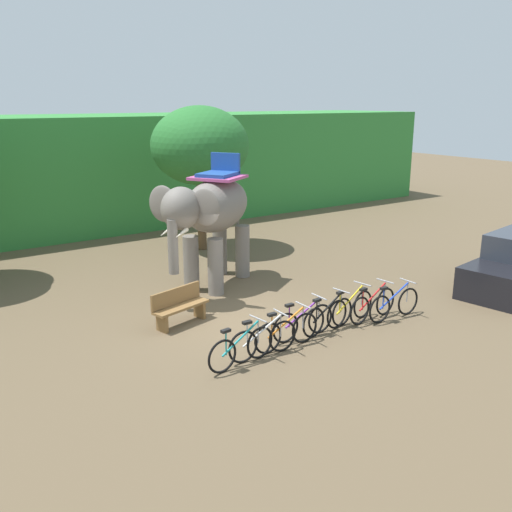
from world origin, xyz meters
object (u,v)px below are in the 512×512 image
(tree_center_left, at_px, (200,146))
(bike_red, at_px, (373,305))
(elephant, at_px, (211,212))
(wooden_bench, at_px, (179,305))
(bike_white, at_px, (263,340))
(bike_yellow, at_px, (350,308))
(bike_purple, at_px, (303,322))
(bike_black, at_px, (328,316))
(bike_teal, at_px, (241,348))
(bike_orange, at_px, (286,332))
(bike_blue, at_px, (394,304))

(tree_center_left, height_order, bike_red, tree_center_left)
(tree_center_left, relative_size, bike_red, 2.98)
(elephant, distance_m, wooden_bench, 3.38)
(bike_white, distance_m, bike_red, 3.45)
(bike_yellow, xyz_separation_m, bike_red, (0.61, -0.16, 0.00))
(elephant, xyz_separation_m, wooden_bench, (-2.11, -2.00, -1.72))
(tree_center_left, xyz_separation_m, bike_yellow, (-0.54, -8.23, -3.32))
(bike_purple, height_order, bike_black, same)
(bike_teal, bearing_deg, bike_red, 3.60)
(elephant, relative_size, bike_orange, 2.35)
(bike_teal, height_order, bike_orange, same)
(bike_blue, bearing_deg, bike_yellow, 158.67)
(bike_orange, bearing_deg, bike_yellow, 7.16)
(bike_teal, distance_m, bike_blue, 4.50)
(bike_teal, height_order, bike_purple, same)
(bike_black, bearing_deg, bike_yellow, 6.56)
(bike_black, height_order, wooden_bench, bike_black)
(tree_center_left, height_order, bike_white, tree_center_left)
(bike_teal, bearing_deg, bike_blue, -0.14)
(bike_teal, relative_size, wooden_bench, 1.10)
(tree_center_left, xyz_separation_m, bike_blue, (0.54, -8.66, -3.32))
(tree_center_left, bearing_deg, elephant, -115.40)
(bike_purple, bearing_deg, elephant, 87.59)
(bike_black, bearing_deg, wooden_bench, 137.73)
(elephant, relative_size, bike_red, 2.36)
(bike_white, distance_m, bike_orange, 0.68)
(bike_orange, bearing_deg, tree_center_left, 72.42)
(bike_teal, bearing_deg, elephant, 66.03)
(elephant, bearing_deg, bike_purple, -92.41)
(bike_blue, bearing_deg, bike_black, 169.92)
(bike_orange, distance_m, bike_yellow, 2.17)
(tree_center_left, distance_m, bike_white, 9.80)
(bike_orange, height_order, bike_purple, same)
(bike_teal, xyz_separation_m, bike_red, (4.03, 0.25, 0.00))
(bike_purple, height_order, bike_yellow, same)
(bike_red, bearing_deg, bike_purple, 176.95)
(bike_black, xyz_separation_m, bike_yellow, (0.79, 0.09, 0.00))
(bike_orange, xyz_separation_m, bike_red, (2.76, 0.11, 0.00))
(tree_center_left, xyz_separation_m, bike_orange, (-2.69, -8.50, -3.32))
(bike_black, xyz_separation_m, bike_blue, (1.88, -0.33, 0.00))
(bike_yellow, bearing_deg, bike_purple, -178.24)
(bike_black, distance_m, bike_yellow, 0.80)
(bike_purple, bearing_deg, bike_blue, -8.31)
(elephant, distance_m, bike_orange, 5.00)
(bike_black, relative_size, bike_yellow, 1.00)
(bike_purple, bearing_deg, bike_teal, -169.17)
(bike_white, relative_size, bike_black, 1.00)
(tree_center_left, distance_m, wooden_bench, 7.83)
(bike_orange, xyz_separation_m, bike_blue, (3.24, -0.15, 0.00))
(tree_center_left, relative_size, elephant, 1.26)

